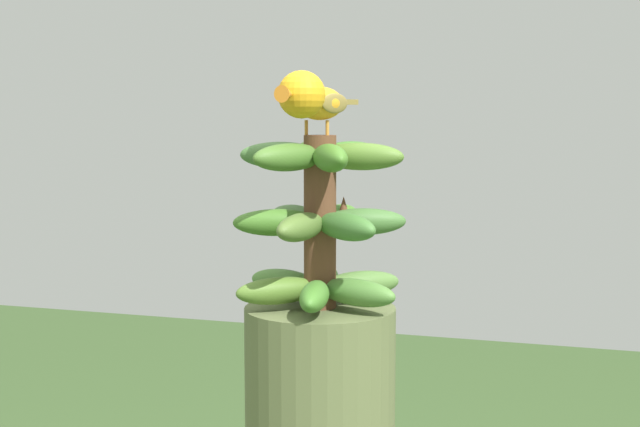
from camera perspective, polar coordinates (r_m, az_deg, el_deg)
name	(u,v)px	position (r m, az deg, el deg)	size (l,w,h in m)	color
banana_bunch	(320,222)	(1.35, 0.03, -0.52)	(0.26, 0.26, 0.25)	brown
perched_bird	(310,99)	(1.32, -0.62, 6.99)	(0.08, 0.22, 0.09)	#C68933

